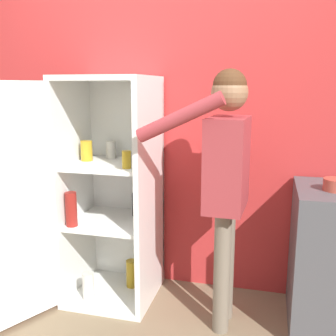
% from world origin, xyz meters
% --- Properties ---
extents(wall_back, '(7.00, 0.06, 2.55)m').
position_xyz_m(wall_back, '(0.00, 0.98, 1.27)').
color(wall_back, '#B72D2D').
rests_on(wall_back, ground_plane).
extents(refrigerator, '(0.91, 1.13, 1.58)m').
position_xyz_m(refrigerator, '(-0.44, 0.56, 0.78)').
color(refrigerator, white).
rests_on(refrigerator, ground_plane).
extents(person, '(0.62, 0.53, 1.61)m').
position_xyz_m(person, '(0.48, 0.47, 1.03)').
color(person, '#726656').
rests_on(person, ground_plane).
extents(bowl, '(0.15, 0.15, 0.07)m').
position_xyz_m(bowl, '(1.12, 0.58, 0.94)').
color(bowl, '#B24738').
rests_on(bowl, counter).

